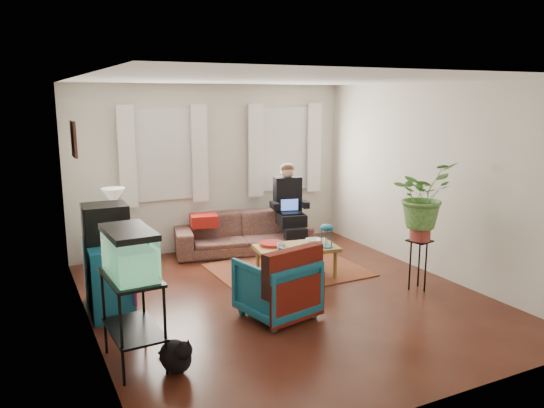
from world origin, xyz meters
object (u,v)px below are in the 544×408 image
dresser (108,277)px  aquarium_stand (133,320)px  plant_stand (418,265)px  side_table (117,250)px  coffee_table (296,262)px  sofa (243,226)px  armchair (277,284)px

dresser → aquarium_stand: (-0.01, -1.40, 0.02)m
aquarium_stand → plant_stand: size_ratio=1.30×
side_table → plant_stand: (3.29, -2.43, 0.01)m
aquarium_stand → coffee_table: (2.46, 1.38, -0.20)m
sofa → coffee_table: (0.15, -1.46, -0.19)m
coffee_table → dresser: bearing=-171.8°
side_table → coffee_table: size_ratio=0.58×
side_table → dresser: 1.41m
armchair → side_table: bearing=-73.8°
sofa → armchair: bearing=-92.3°
side_table → coffee_table: 2.52m
sofa → aquarium_stand: aquarium_stand is taller
coffee_table → sofa: bearing=104.4°
armchair → coffee_table: size_ratio=0.70×
armchair → sofa: bearing=-117.3°
sofa → side_table: bearing=-165.1°
side_table → dresser: size_ratio=0.70×
aquarium_stand → sofa: bearing=48.0°
dresser → armchair: bearing=-30.1°
armchair → plant_stand: size_ratio=1.16×
side_table → coffee_table: side_table is taller
sofa → armchair: size_ratio=2.79×
side_table → coffee_table: (2.11, -1.38, -0.09)m
sofa → side_table: 1.96m
sofa → aquarium_stand: size_ratio=2.48×
aquarium_stand → plant_stand: bearing=2.2°
plant_stand → aquarium_stand: bearing=-174.8°
side_table → plant_stand: 4.09m
sofa → armchair: (-0.65, -2.46, -0.03)m
dresser → aquarium_stand: 1.40m
dresser → armchair: (1.64, -1.01, -0.02)m
coffee_table → plant_stand: plant_stand is taller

